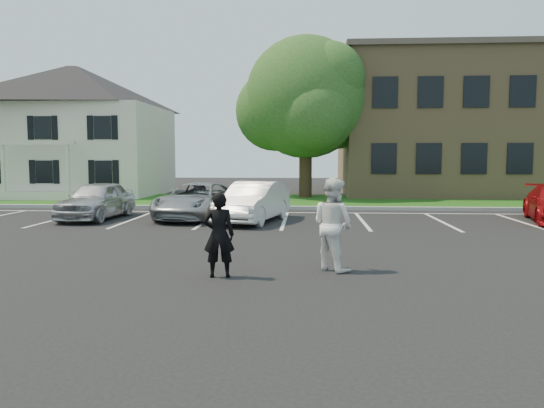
% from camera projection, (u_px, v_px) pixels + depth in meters
% --- Properties ---
extents(ground_plane, '(90.00, 90.00, 0.00)m').
position_uv_depth(ground_plane, '(269.00, 267.00, 11.24)').
color(ground_plane, black).
rests_on(ground_plane, ground).
extents(curb, '(40.00, 0.30, 0.15)m').
position_uv_depth(curb, '(288.00, 208.00, 23.16)').
color(curb, gray).
rests_on(curb, ground).
extents(grass_strip, '(44.00, 8.00, 0.08)m').
position_uv_depth(grass_strip, '(291.00, 201.00, 27.14)').
color(grass_strip, '#0F4610').
rests_on(grass_strip, ground).
extents(stall_lines, '(34.00, 5.36, 0.01)m').
position_uv_depth(stall_lines, '(323.00, 218.00, 20.05)').
color(stall_lines, silver).
rests_on(stall_lines, ground).
extents(house, '(10.30, 9.22, 7.60)m').
position_uv_depth(house, '(76.00, 131.00, 31.59)').
color(house, beige).
rests_on(house, ground).
extents(office_building, '(22.40, 10.40, 8.30)m').
position_uv_depth(office_building, '(527.00, 125.00, 31.81)').
color(office_building, '#9B7D54').
rests_on(office_building, ground).
extents(tree, '(7.80, 7.20, 8.80)m').
position_uv_depth(tree, '(307.00, 100.00, 28.89)').
color(tree, black).
rests_on(tree, ground).
extents(man_black_suit, '(0.65, 0.48, 1.66)m').
position_uv_depth(man_black_suit, '(219.00, 235.00, 10.22)').
color(man_black_suit, black).
rests_on(man_black_suit, ground).
extents(man_white_shirt, '(1.16, 1.16, 1.90)m').
position_uv_depth(man_white_shirt, '(333.00, 224.00, 10.85)').
color(man_white_shirt, white).
rests_on(man_white_shirt, ground).
extents(car_silver_west, '(1.94, 4.24, 1.41)m').
position_uv_depth(car_silver_west, '(97.00, 200.00, 19.66)').
color(car_silver_west, '#B6B6BB').
rests_on(car_silver_west, ground).
extents(car_silver_minivan, '(2.97, 5.08, 1.33)m').
position_uv_depth(car_silver_minivan, '(198.00, 201.00, 19.85)').
color(car_silver_minivan, '#97999E').
rests_on(car_silver_minivan, ground).
extents(car_white_sedan, '(2.49, 4.56, 1.43)m').
position_uv_depth(car_white_sedan, '(253.00, 202.00, 18.82)').
color(car_white_sedan, white).
rests_on(car_white_sedan, ground).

